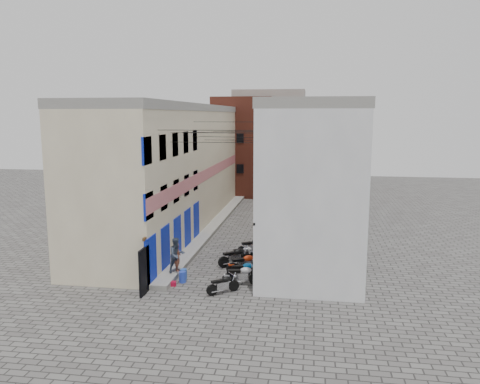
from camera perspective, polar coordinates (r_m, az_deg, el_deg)
The scene contains 21 objects.
ground at distance 22.40m, azimuth -4.93°, elevation -12.21°, with size 90.00×90.00×0.00m, color #4F4D4B.
plinth at distance 34.92m, azimuth -3.12°, elevation -4.06°, with size 0.90×26.00×0.25m, color gray.
building_left at distance 34.85m, azimuth -7.92°, elevation 3.14°, with size 5.10×27.00×9.00m.
building_right at distance 33.41m, azimuth 8.74°, elevation 2.87°, with size 5.94×26.00×9.00m.
building_far_brick_left at distance 48.83m, azimuth 0.56°, elevation 5.58°, with size 6.00×6.00×10.00m, color brown.
building_far_brick_right at distance 50.43m, azimuth 6.54°, elevation 4.50°, with size 5.00×6.00×8.00m, color brown.
building_far_concrete at distance 54.52m, azimuth 3.58°, elevation 6.48°, with size 8.00×5.00×11.00m, color gray.
far_shopfront at distance 46.23m, azimuth 2.51°, elevation 0.62°, with size 2.00×0.30×2.40m, color black.
overhead_wires at distance 28.33m, azimuth -1.42°, elevation 7.14°, with size 5.80×13.02×1.32m.
motorcycle_a at distance 22.18m, azimuth -2.08°, elevation -11.07°, with size 0.53×1.68×0.97m, color black, non-canonical shape.
motorcycle_b at distance 23.13m, azimuth 0.20°, elevation -10.00°, with size 0.61×1.93×1.12m, color #B1B1B6, non-canonical shape.
motorcycle_c at distance 23.91m, azimuth 0.52°, elevation -9.43°, with size 0.57×1.80×1.04m, color blue, non-canonical shape.
motorcycle_d at distance 24.82m, azimuth 0.57°, elevation -8.58°, with size 0.63×2.00×1.16m, color red, non-canonical shape.
motorcycle_e at distance 25.95m, azimuth -0.63°, elevation -7.78°, with size 0.63×2.00×1.16m, color black, non-canonical shape.
motorcycle_f at distance 26.79m, azimuth 0.50°, elevation -7.39°, with size 0.55×1.73×1.00m, color #B0AFB4, non-canonical shape.
motorcycle_g at distance 27.91m, azimuth 1.58°, elevation -6.54°, with size 0.63×1.99×1.15m, color black, non-canonical shape.
person_a at distance 24.58m, azimuth -7.64°, elevation -7.85°, with size 0.54×0.35×1.47m, color brown.
person_b at distance 24.34m, azimuth -7.72°, elevation -7.62°, with size 0.88×0.68×1.81m, color #384354.
water_jug_near at distance 23.77m, azimuth -7.02°, elevation -10.24°, with size 0.35×0.35×0.55m, color blue.
water_jug_far at distance 24.22m, azimuth -6.89°, elevation -9.91°, with size 0.33×0.33×0.52m, color blue.
red_crate at distance 23.43m, azimuth -8.24°, elevation -11.01°, with size 0.35×0.26×0.22m, color #AF0C2C.
Camera 1 is at (5.07, -20.21, 8.23)m, focal length 35.00 mm.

